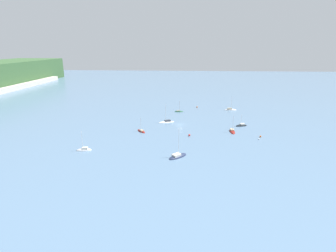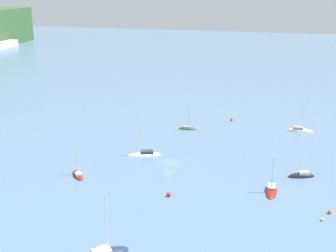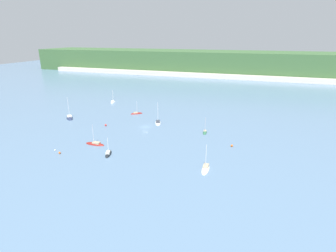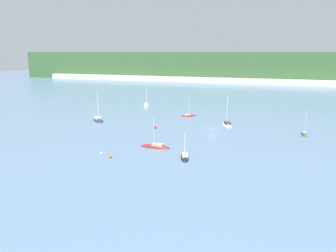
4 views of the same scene
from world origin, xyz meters
name	(u,v)px [view 4 (image 4 of 4)]	position (x,y,z in m)	size (l,w,h in m)	color
ground_plane	(212,129)	(0.00, 0.00, 0.00)	(600.00, 600.00, 0.00)	slate
hillside_ridge	(256,66)	(0.00, 182.44, 11.57)	(407.08, 56.96, 23.13)	#385B33
shore_town_strip	(252,81)	(0.00, 150.46, 2.08)	(346.02, 6.00, 4.16)	beige
sailboat_0	(185,158)	(-0.44, -30.14, 0.10)	(3.62, 6.17, 6.83)	black
sailboat_1	(146,105)	(-36.62, 35.40, 0.11)	(2.93, 5.94, 8.43)	silver
sailboat_2	(188,116)	(-12.50, 17.63, 0.08)	(6.05, 5.31, 7.23)	maroon
sailboat_3	(304,135)	(26.64, 1.49, 0.08)	(2.15, 5.49, 7.56)	#2D6647
sailboat_5	(227,125)	(3.44, 7.16, 0.12)	(5.31, 8.53, 10.28)	white
sailboat_6	(156,147)	(-9.72, -24.15, 0.09)	(7.77, 2.26, 8.57)	maroon
sailboat_7	(98,120)	(-40.21, -0.07, 0.11)	(7.68, 7.70, 11.50)	#232D4C
mooring_buoy_0	(101,153)	(-19.81, -33.62, 0.27)	(0.54, 0.54, 0.54)	white
mooring_buoy_2	(155,127)	(-17.27, -4.43, 0.45)	(0.90, 0.90, 0.90)	red
mooring_buoy_3	(110,156)	(-16.63, -35.08, 0.37)	(0.73, 0.73, 0.73)	orange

